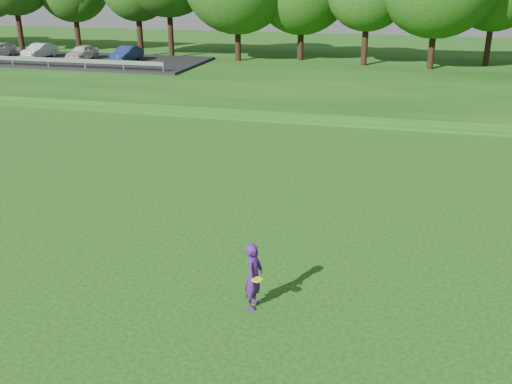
# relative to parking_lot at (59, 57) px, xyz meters

# --- Properties ---
(ground) EXTENTS (140.00, 140.00, 0.00)m
(ground) POSITION_rel_parking_lot_xyz_m (24.03, -32.77, -0.96)
(ground) COLOR #12480D
(ground) RESTS_ON ground
(berm) EXTENTS (130.00, 30.00, 0.60)m
(berm) POSITION_rel_parking_lot_xyz_m (24.03, 1.23, -0.66)
(berm) COLOR #12480D
(berm) RESTS_ON ground
(walking_path) EXTENTS (130.00, 1.60, 0.04)m
(walking_path) POSITION_rel_parking_lot_xyz_m (24.03, -12.77, -0.94)
(walking_path) COLOR gray
(walking_path) RESTS_ON ground
(parking_lot) EXTENTS (24.00, 9.00, 1.38)m
(parking_lot) POSITION_rel_parking_lot_xyz_m (0.00, 0.00, 0.00)
(parking_lot) COLOR black
(parking_lot) RESTS_ON berm
(woman) EXTENTS (0.48, 0.68, 1.61)m
(woman) POSITION_rel_parking_lot_xyz_m (25.06, -31.34, -0.16)
(woman) COLOR #461974
(woman) RESTS_ON ground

